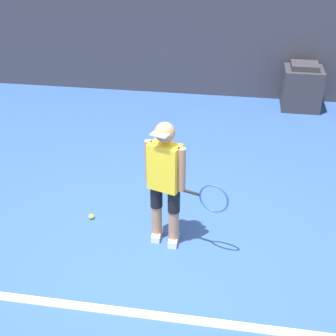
{
  "coord_description": "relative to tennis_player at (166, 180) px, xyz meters",
  "views": [
    {
      "loc": [
        0.76,
        -3.94,
        3.39
      ],
      "look_at": [
        0.01,
        0.58,
        0.85
      ],
      "focal_mm": 50.0,
      "sensor_mm": 36.0,
      "label": 1
    }
  ],
  "objects": [
    {
      "name": "ground_plane",
      "position": [
        -0.02,
        -0.37,
        -0.82
      ],
      "size": [
        24.0,
        24.0,
        0.0
      ],
      "primitive_type": "plane",
      "color": "#2D5193"
    },
    {
      "name": "court_baseline",
      "position": [
        -0.02,
        -1.17,
        -0.81
      ],
      "size": [
        21.6,
        0.1,
        0.01
      ],
      "color": "white",
      "rests_on": "ground_plane"
    },
    {
      "name": "covered_chair",
      "position": [
        1.86,
        4.56,
        -0.4
      ],
      "size": [
        0.72,
        0.71,
        0.88
      ],
      "color": "#333338",
      "rests_on": "ground_plane"
    },
    {
      "name": "tennis_ball",
      "position": [
        -1.0,
        0.28,
        -0.79
      ],
      "size": [
        0.07,
        0.07,
        0.07
      ],
      "color": "#D1E533",
      "rests_on": "ground_plane"
    },
    {
      "name": "back_wall",
      "position": [
        -0.02,
        5.02,
        0.69
      ],
      "size": [
        24.0,
        0.1,
        3.02
      ],
      "color": "#383842",
      "rests_on": "ground_plane"
    },
    {
      "name": "tennis_player",
      "position": [
        0.0,
        0.0,
        0.0
      ],
      "size": [
        0.94,
        0.39,
        1.49
      ],
      "rotation": [
        0.0,
        0.0,
        -0.32
      ],
      "color": "#A37556",
      "rests_on": "ground_plane"
    }
  ]
}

